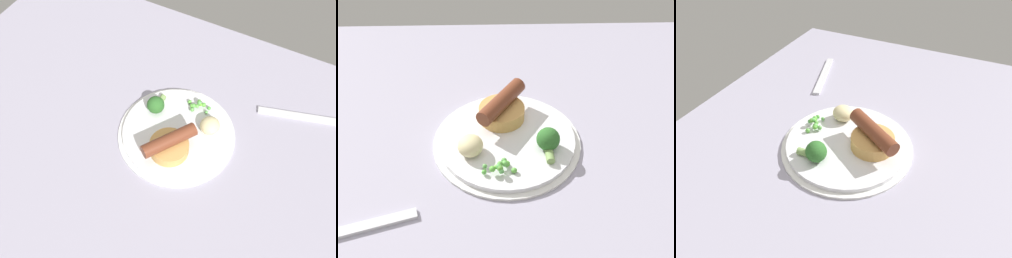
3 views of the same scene
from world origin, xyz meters
The scene contains 7 objects.
dining_table centered at (0.00, 0.00, 1.50)cm, with size 110.00×80.00×3.00cm, color #9E99AD.
dinner_plate centered at (-5.74, -3.69, 3.57)cm, with size 25.12×25.12×1.40cm.
sausage_pudding centered at (-6.51, 1.15, 6.54)cm, with size 8.68×11.17×5.16cm.
pea_pile centered at (-6.99, -11.42, 5.39)cm, with size 5.44×3.41×1.90cm.
broccoli_floret_near centered at (0.84, -6.74, 6.22)cm, with size 3.84×5.73×3.84cm.
potato_chunk_0 centered at (-11.68, -7.33, 5.95)cm, with size 4.11×4.33×3.10cm, color beige.
fork centered at (-27.60, -20.61, 3.30)cm, with size 18.00×1.60×0.60cm, color silver.
Camera 1 is at (-24.61, 35.89, 70.58)cm, focal length 40.00 mm.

